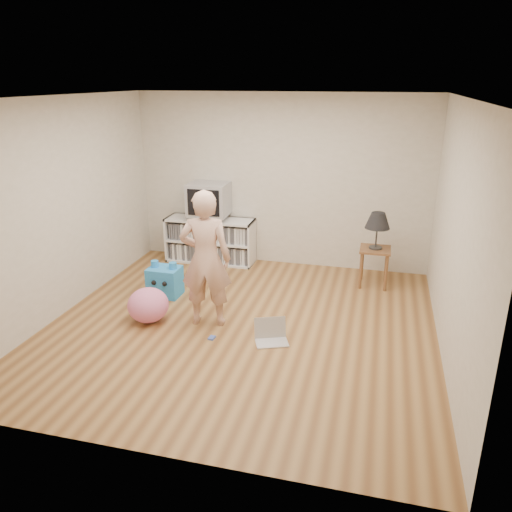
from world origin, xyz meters
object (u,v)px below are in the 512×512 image
object	(u,v)px
person	(206,259)
plush_blue	(165,281)
crt_tv	(209,199)
plush_pink	(148,305)
table_lamp	(378,221)
media_unit	(211,240)
laptop	(271,335)
side_table	(375,257)
dvd_deck	(210,217)

from	to	relation	value
person	plush_blue	distance (m)	1.20
crt_tv	plush_pink	distance (m)	2.32
table_lamp	plush_blue	xyz separation A→B (m)	(-2.71, -1.05, -0.74)
media_unit	table_lamp	size ratio (longest dim) A/B	2.72
laptop	plush_blue	bearing A→B (deg)	130.85
person	laptop	world-z (taller)	person
media_unit	side_table	size ratio (longest dim) A/B	2.55
person	media_unit	bearing A→B (deg)	-81.64
crt_tv	table_lamp	size ratio (longest dim) A/B	1.17
dvd_deck	table_lamp	xyz separation A→B (m)	(2.55, -0.37, 0.21)
media_unit	crt_tv	distance (m)	0.67
side_table	laptop	size ratio (longest dim) A/B	1.26
table_lamp	plush_blue	size ratio (longest dim) A/B	1.06
table_lamp	person	bearing A→B (deg)	-138.41
side_table	dvd_deck	bearing A→B (deg)	171.76
media_unit	dvd_deck	size ratio (longest dim) A/B	3.11
plush_blue	plush_pink	size ratio (longest dim) A/B	0.98
media_unit	dvd_deck	bearing A→B (deg)	-90.00
side_table	person	world-z (taller)	person
table_lamp	plush_pink	size ratio (longest dim) A/B	1.04
person	plush_pink	xyz separation A→B (m)	(-0.71, -0.13, -0.61)
dvd_deck	plush_blue	size ratio (longest dim) A/B	0.93
side_table	person	bearing A→B (deg)	-138.41
side_table	table_lamp	xyz separation A→B (m)	(-0.00, 0.00, 0.53)
laptop	plush_blue	size ratio (longest dim) A/B	0.90
plush_pink	table_lamp	bearing A→B (deg)	34.91
media_unit	plush_blue	xyz separation A→B (m)	(-0.16, -1.44, -0.14)
dvd_deck	plush_pink	size ratio (longest dim) A/B	0.91
laptop	dvd_deck	bearing A→B (deg)	101.52
dvd_deck	side_table	world-z (taller)	dvd_deck
person	plush_pink	size ratio (longest dim) A/B	3.31
media_unit	table_lamp	distance (m)	2.65
media_unit	crt_tv	world-z (taller)	crt_tv
laptop	person	bearing A→B (deg)	142.25
media_unit	plush_blue	size ratio (longest dim) A/B	2.89
laptop	plush_blue	distance (m)	1.87
dvd_deck	plush_pink	world-z (taller)	dvd_deck
media_unit	table_lamp	world-z (taller)	table_lamp
table_lamp	laptop	size ratio (longest dim) A/B	1.18
table_lamp	dvd_deck	bearing A→B (deg)	171.76
dvd_deck	plush_blue	distance (m)	1.53
media_unit	laptop	bearing A→B (deg)	-56.81
table_lamp	laptop	distance (m)	2.35
media_unit	side_table	xyz separation A→B (m)	(2.55, -0.39, 0.07)
plush_blue	media_unit	bearing A→B (deg)	84.67
media_unit	laptop	world-z (taller)	media_unit
side_table	plush_blue	bearing A→B (deg)	-158.77
side_table	plush_pink	bearing A→B (deg)	-145.09
side_table	laptop	bearing A→B (deg)	-118.86
media_unit	plush_blue	world-z (taller)	media_unit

